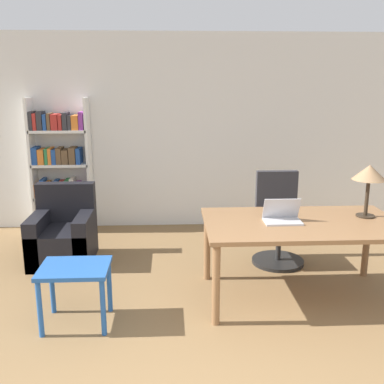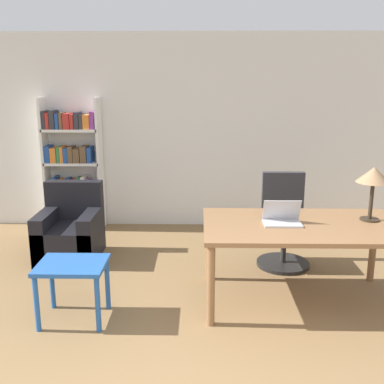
% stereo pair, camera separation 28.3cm
% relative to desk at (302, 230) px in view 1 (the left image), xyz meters
% --- Properties ---
extents(wall_back, '(8.00, 0.06, 2.70)m').
position_rel_desk_xyz_m(wall_back, '(-1.06, 2.36, 0.66)').
color(wall_back, white).
rests_on(wall_back, ground_plane).
extents(desk, '(1.83, 1.04, 0.77)m').
position_rel_desk_xyz_m(desk, '(0.00, 0.00, 0.00)').
color(desk, olive).
rests_on(desk, ground_plane).
extents(laptop, '(0.34, 0.23, 0.22)m').
position_rel_desk_xyz_m(laptop, '(-0.19, 0.01, 0.13)').
color(laptop, '#B2B2B7').
rests_on(laptop, desk).
extents(table_lamp, '(0.32, 0.32, 0.51)m').
position_rel_desk_xyz_m(table_lamp, '(0.66, 0.13, 0.50)').
color(table_lamp, '#2D2319').
rests_on(table_lamp, desk).
extents(office_chair, '(0.60, 0.60, 1.05)m').
position_rel_desk_xyz_m(office_chair, '(0.00, 0.92, -0.24)').
color(office_chair, black).
rests_on(office_chair, ground_plane).
extents(side_table_blue, '(0.58, 0.47, 0.53)m').
position_rel_desk_xyz_m(side_table_blue, '(-2.06, -0.38, -0.25)').
color(side_table_blue, '#2356A3').
rests_on(side_table_blue, ground_plane).
extents(armchair, '(0.69, 0.74, 0.88)m').
position_rel_desk_xyz_m(armchair, '(-2.49, 1.06, -0.40)').
color(armchair, black).
rests_on(armchair, ground_plane).
extents(bookshelf, '(0.80, 0.28, 1.84)m').
position_rel_desk_xyz_m(bookshelf, '(-2.76, 2.17, 0.18)').
color(bookshelf, white).
rests_on(bookshelf, ground_plane).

